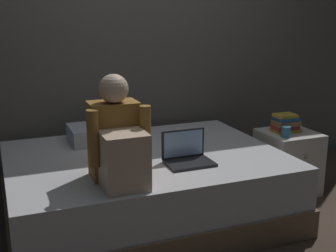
% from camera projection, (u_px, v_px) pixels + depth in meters
% --- Properties ---
extents(ground_plane, '(8.00, 8.00, 0.00)m').
position_uv_depth(ground_plane, '(186.00, 230.00, 3.20)').
color(ground_plane, '#47382D').
extents(wall_back, '(5.60, 0.10, 2.70)m').
position_uv_depth(wall_back, '(132.00, 31.00, 3.94)').
color(wall_back, '#605B56').
rests_on(wall_back, ground_plane).
extents(bed, '(2.00, 1.50, 0.51)m').
position_uv_depth(bed, '(145.00, 186.00, 3.34)').
color(bed, '#7A6047').
rests_on(bed, ground_plane).
extents(nightstand, '(0.44, 0.46, 0.53)m').
position_uv_depth(nightstand, '(288.00, 162.00, 3.82)').
color(nightstand, beige).
rests_on(nightstand, ground_plane).
extents(person_sitting, '(0.39, 0.44, 0.66)m').
position_uv_depth(person_sitting, '(118.00, 142.00, 2.70)').
color(person_sitting, olive).
rests_on(person_sitting, bed).
extents(laptop, '(0.32, 0.23, 0.22)m').
position_uv_depth(laptop, '(187.00, 155.00, 3.07)').
color(laptop, black).
rests_on(laptop, bed).
extents(pillow, '(0.56, 0.36, 0.13)m').
position_uv_depth(pillow, '(105.00, 133.00, 3.59)').
color(pillow, silver).
rests_on(pillow, bed).
extents(book_stack, '(0.23, 0.17, 0.16)m').
position_uv_depth(book_stack, '(286.00, 123.00, 3.74)').
color(book_stack, gold).
rests_on(book_stack, nightstand).
extents(mug, '(0.08, 0.08, 0.09)m').
position_uv_depth(mug, '(286.00, 132.00, 3.59)').
color(mug, teal).
rests_on(mug, nightstand).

